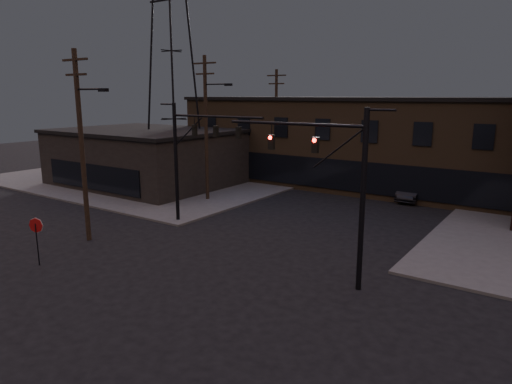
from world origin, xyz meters
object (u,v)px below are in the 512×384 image
Objects in this scene: traffic_signal_far at (190,150)px; stop_sign at (36,230)px; traffic_signal_near at (339,178)px; car_crossing at (413,191)px.

traffic_signal_far is 3.23× the size of stop_sign.
traffic_signal_near is 3.23× the size of stop_sign.
traffic_signal_far is at bearing 82.68° from stop_sign.
traffic_signal_near and traffic_signal_far have the same top height.
traffic_signal_near is 19.71m from car_crossing.
traffic_signal_near reaches higher than car_crossing.
stop_sign reaches higher than car_crossing.
car_crossing is at bearing 66.15° from stop_sign.
traffic_signal_far is (-12.07, 3.50, 0.08)m from traffic_signal_near.
stop_sign is at bearing -114.56° from car_crossing.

